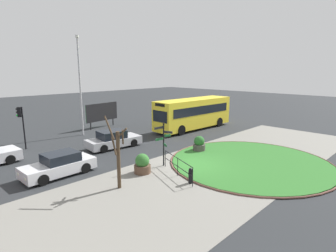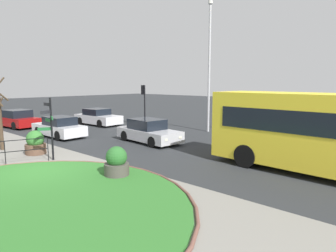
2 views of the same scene
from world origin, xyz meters
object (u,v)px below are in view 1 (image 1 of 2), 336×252
signpost_directional (164,141)px  billboard_right (102,112)px  car_oncoming (59,165)px  traffic_light_near (21,118)px  planter_kerbside (199,144)px  bus_yellow (194,113)px  street_tree_bare (118,155)px  lamppost_tall (80,84)px  planter_near_signpost (142,164)px  bollard_foreground (191,175)px  car_far_lane (113,140)px

signpost_directional → billboard_right: 14.23m
car_oncoming → traffic_light_near: size_ratio=1.25×
signpost_directional → planter_kerbside: (4.31, 0.44, -1.17)m
billboard_right → bus_yellow: bearing=-57.1°
street_tree_bare → signpost_directional: bearing=10.3°
lamppost_tall → planter_near_signpost: 12.85m
bollard_foreground → street_tree_bare: 4.16m
bus_yellow → planter_near_signpost: bearing=28.3°
traffic_light_near → street_tree_bare: 11.57m
bollard_foreground → car_oncoming: car_oncoming is taller
traffic_light_near → lamppost_tall: 6.37m
bollard_foreground → car_far_lane: 9.24m
traffic_light_near → planter_near_signpost: 11.38m
car_oncoming → lamppost_tall: bearing=-127.5°
traffic_light_near → planter_kerbside: 14.09m
bus_yellow → billboard_right: (-6.42, 7.61, -0.04)m
bollard_foreground → bus_yellow: (11.36, 9.10, 1.26)m
bollard_foreground → planter_near_signpost: bearing=105.4°
car_oncoming → traffic_light_near: traffic_light_near is taller
bollard_foreground → car_far_lane: size_ratio=0.20×
bollard_foreground → lamppost_tall: (1.64, 14.93, 4.49)m
car_oncoming → signpost_directional: bearing=147.1°
billboard_right → planter_kerbside: bearing=-96.0°
bollard_foreground → planter_near_signpost: size_ratio=0.74×
street_tree_bare → billboard_right: bearing=60.6°
planter_kerbside → traffic_light_near: bearing=132.2°
bus_yellow → traffic_light_near: 16.22m
billboard_right → street_tree_bare: size_ratio=1.06×
signpost_directional → car_oncoming: signpost_directional is taller
traffic_light_near → billboard_right: 9.56m
bus_yellow → lamppost_tall: (-9.72, 5.83, 3.23)m
planter_kerbside → street_tree_bare: street_tree_bare is taller
planter_kerbside → billboard_right: bearing=91.3°
billboard_right → car_oncoming: bearing=-139.9°
planter_near_signpost → street_tree_bare: size_ratio=0.31×
planter_near_signpost → street_tree_bare: (-2.30, -0.79, 1.30)m
billboard_right → planter_kerbside: 13.26m
car_far_lane → street_tree_bare: bearing=-116.8°
bus_yellow → car_far_lane: (-10.16, 0.06, -1.07)m
signpost_directional → planter_near_signpost: (-1.78, 0.05, -1.17)m
lamppost_tall → planter_near_signpost: size_ratio=7.56×
bus_yellow → car_oncoming: bus_yellow is taller
car_oncoming → planter_kerbside: (9.80, -2.91, -0.08)m
car_oncoming → lamppost_tall: 11.38m
signpost_directional → car_far_lane: 6.19m
car_oncoming → planter_near_signpost: size_ratio=3.44×
signpost_directional → car_oncoming: 6.52m
car_oncoming → street_tree_bare: size_ratio=1.08×
bus_yellow → billboard_right: bus_yellow is taller
car_far_lane → car_oncoming: bearing=-148.8°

